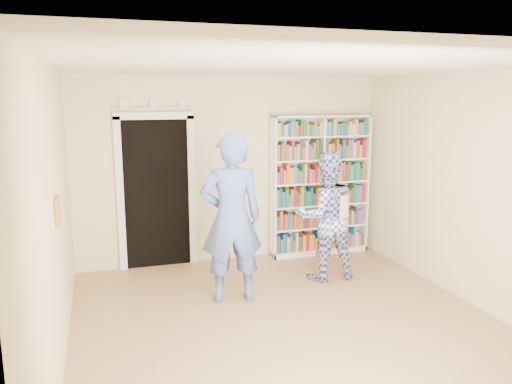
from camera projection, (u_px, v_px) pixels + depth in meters
floor at (294, 330)px, 5.23m from camera, size 5.00×5.00×0.00m
ceiling at (298, 66)px, 4.72m from camera, size 5.00×5.00×0.00m
wall_back at (232, 170)px, 7.32m from camera, size 4.50×0.00×4.50m
wall_left at (54, 221)px, 4.31m from camera, size 0.00×5.00×5.00m
wall_right at (480, 192)px, 5.64m from camera, size 0.00×5.00×5.00m
bookshelf at (320, 185)px, 7.62m from camera, size 1.55×0.29×2.13m
doorway at (156, 185)px, 7.00m from camera, size 1.10×0.08×2.43m
wall_art at (58, 211)px, 4.50m from camera, size 0.03×0.25×0.25m
man_blue at (231, 219)px, 5.83m from camera, size 0.77×0.54×2.01m
man_plaid at (325, 216)px, 6.59m from camera, size 0.85×0.67×1.70m
paper_sheet at (344, 207)px, 6.37m from camera, size 0.18×0.13×0.30m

